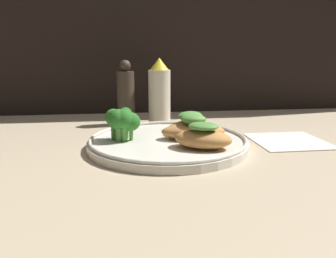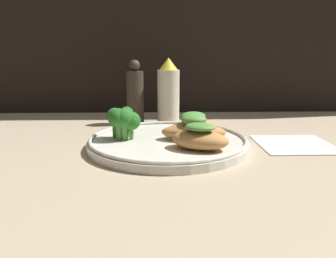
% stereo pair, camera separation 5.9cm
% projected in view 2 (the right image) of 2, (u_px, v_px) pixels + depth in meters
% --- Properties ---
extents(ground_plane, '(1.80, 1.80, 0.01)m').
position_uv_depth(ground_plane, '(168.00, 150.00, 0.60)').
color(ground_plane, tan).
extents(plate, '(0.29, 0.29, 0.02)m').
position_uv_depth(plate, '(168.00, 142.00, 0.59)').
color(plate, silver).
rests_on(plate, ground_plane).
extents(grilled_meat_front, '(0.11, 0.09, 0.04)m').
position_uv_depth(grilled_meat_front, '(200.00, 138.00, 0.53)').
color(grilled_meat_front, '#BC7F42').
rests_on(grilled_meat_front, plate).
extents(grilled_meat_middle, '(0.12, 0.06, 0.05)m').
position_uv_depth(grilled_meat_middle, '(194.00, 130.00, 0.59)').
color(grilled_meat_middle, '#BC7F42').
rests_on(grilled_meat_middle, plate).
extents(grilled_meat_back, '(0.11, 0.09, 0.04)m').
position_uv_depth(grilled_meat_back, '(193.00, 125.00, 0.64)').
color(grilled_meat_back, '#BC7F42').
rests_on(grilled_meat_back, plate).
extents(broccoli_bunch, '(0.06, 0.05, 0.06)m').
position_uv_depth(broccoli_bunch, '(123.00, 119.00, 0.59)').
color(broccoli_bunch, '#569942').
rests_on(broccoli_bunch, plate).
extents(sauce_bottle, '(0.05, 0.05, 0.16)m').
position_uv_depth(sauce_bottle, '(168.00, 93.00, 0.78)').
color(sauce_bottle, beige).
rests_on(sauce_bottle, ground_plane).
extents(pepper_grinder, '(0.04, 0.04, 0.15)m').
position_uv_depth(pepper_grinder, '(135.00, 95.00, 0.78)').
color(pepper_grinder, '#382D23').
rests_on(pepper_grinder, ground_plane).
extents(napkin, '(0.13, 0.13, 0.00)m').
position_uv_depth(napkin, '(295.00, 144.00, 0.61)').
color(napkin, silver).
rests_on(napkin, ground_plane).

